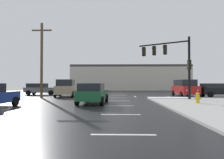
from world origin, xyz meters
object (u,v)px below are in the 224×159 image
at_px(traffic_signal_mast, 171,57).
at_px(suv_tan, 66,88).
at_px(suv_red, 185,88).
at_px(sedan_green, 93,93).
at_px(sedan_black, 218,90).
at_px(fire_hydrant, 198,98).
at_px(utility_pole_mid, 42,58).
at_px(sedan_grey, 41,89).

xyz_separation_m(traffic_signal_mast, suv_tan, (-11.50, 4.39, -3.09)).
bearing_deg(suv_red, sedan_green, -48.17).
bearing_deg(sedan_black, suv_red, 157.05).
bearing_deg(sedan_black, fire_hydrant, -126.78).
relative_size(suv_tan, sedan_green, 1.08).
bearing_deg(sedan_black, utility_pole_mid, -178.11).
relative_size(sedan_grey, suv_tan, 0.91).
distance_m(suv_tan, sedan_green, 9.59).
height_order(fire_hydrant, suv_tan, suv_tan).
bearing_deg(suv_tan, traffic_signal_mast, -117.22).
relative_size(traffic_signal_mast, utility_pole_mid, 0.71).
bearing_deg(fire_hydrant, utility_pole_mid, 154.13).
relative_size(traffic_signal_mast, suv_red, 1.20).
bearing_deg(traffic_signal_mast, sedan_black, -116.92).
bearing_deg(suv_red, fire_hydrant, -14.12).
bearing_deg(traffic_signal_mast, suv_red, -88.92).
xyz_separation_m(fire_hydrant, sedan_black, (5.80, 8.72, 0.32)).
relative_size(suv_red, suv_tan, 0.97).
xyz_separation_m(suv_red, sedan_green, (-10.26, -9.38, -0.24)).
height_order(sedan_black, sedan_green, same).
distance_m(traffic_signal_mast, suv_red, 6.77).
xyz_separation_m(suv_red, utility_pole_mid, (-16.70, -3.01, 3.26)).
height_order(traffic_signal_mast, suv_tan, traffic_signal_mast).
relative_size(fire_hydrant, utility_pole_mid, 0.10).
bearing_deg(suv_tan, utility_pole_mid, 129.41).
bearing_deg(suv_tan, suv_red, -93.18).
bearing_deg(fire_hydrant, sedan_green, 175.90).
height_order(sedan_green, utility_pole_mid, utility_pole_mid).
height_order(suv_tan, utility_pole_mid, utility_pole_mid).
relative_size(fire_hydrant, sedan_green, 0.17).
relative_size(traffic_signal_mast, sedan_black, 1.27).
xyz_separation_m(traffic_signal_mast, suv_red, (3.05, 5.19, -3.09)).
bearing_deg(sedan_green, sedan_black, -55.94).
relative_size(suv_tan, sedan_black, 1.08).
distance_m(suv_red, sedan_black, 3.63).
bearing_deg(suv_red, suv_tan, -87.45).
relative_size(traffic_signal_mast, sedan_grey, 1.29).
distance_m(sedan_grey, suv_red, 19.04).
relative_size(fire_hydrant, sedan_grey, 0.17).
height_order(suv_tan, sedan_green, suv_tan).
height_order(suv_red, sedan_green, suv_red).
height_order(suv_red, suv_tan, same).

